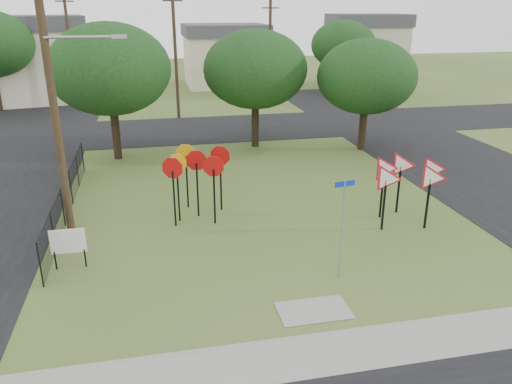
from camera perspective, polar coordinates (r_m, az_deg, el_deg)
ground at (r=16.32m, az=3.96°, el=-8.78°), size 140.00×140.00×0.00m
sidewalk at (r=13.00m, az=9.23°, el=-17.55°), size 30.00×1.60×0.02m
street_right at (r=29.67m, az=21.34°, el=3.52°), size 8.00×50.00×0.02m
street_far at (r=34.82m, az=-5.05°, el=7.22°), size 60.00×8.00×0.02m
curb_pad at (r=14.37m, az=6.63°, el=-13.30°), size 2.00×1.20×0.02m
street_name_sign at (r=15.24m, az=9.82°, el=-3.62°), size 0.65×0.12×3.19m
stop_sign_cluster at (r=19.55m, az=-7.03°, el=2.63°), size 2.75×2.13×2.76m
yield_sign_cluster at (r=19.89m, az=16.82°, el=1.90°), size 3.31×2.28×2.62m
info_board at (r=17.02m, az=-20.69°, el=-5.42°), size 1.09×0.05×1.37m
utility_pole_main at (r=18.63m, az=-22.12°, el=10.53°), size 3.55×0.33×10.00m
far_pole_a at (r=37.86m, az=-9.18°, el=15.16°), size 1.40×0.24×9.00m
far_pole_b at (r=43.00m, az=1.61°, el=15.68°), size 1.40×0.24×8.50m
far_pole_c at (r=44.19m, az=-20.43°, el=14.92°), size 1.40×0.24×9.00m
fence_run at (r=21.46m, az=-20.80°, el=-0.45°), size 0.05×11.55×1.50m
house_left at (r=48.87m, az=-24.44°, el=13.69°), size 10.58×8.88×7.20m
house_mid at (r=54.47m, az=-3.59°, el=15.41°), size 8.40×8.40×6.20m
house_right at (r=54.50m, az=12.36°, el=15.53°), size 8.30×8.30×7.20m
tree_near_left at (r=27.90m, az=-16.40°, el=13.31°), size 6.40×6.40×7.27m
tree_near_mid at (r=29.48m, az=-0.09°, el=13.84°), size 6.00×6.00×6.80m
tree_near_right at (r=29.48m, az=12.53°, el=12.75°), size 5.60×5.60×6.33m
tree_far_right at (r=49.21m, az=9.94°, el=16.24°), size 6.00×6.00×6.80m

